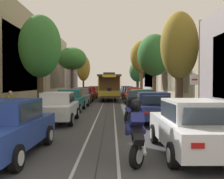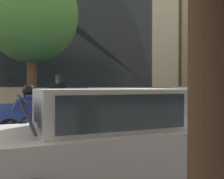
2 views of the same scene
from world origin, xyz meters
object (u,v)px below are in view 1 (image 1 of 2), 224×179
parked_car_teal_mid_left (69,100)px  parked_car_red_fourth_right (133,95)px  parked_car_grey_fourth_left (79,97)px  parked_car_navy_second_right (152,107)px  parked_car_green_mid_right (140,100)px  parked_car_maroon_fifth_left (84,94)px  parked_car_brown_far_left (93,91)px  parked_car_white_second_left (57,107)px  street_tree_kerb_right_fourth (141,57)px  street_tree_kerb_right_far (137,72)px  cable_car_trolley (108,86)px  motorcycle_with_rider (134,125)px  street_sign_post (193,93)px  parked_car_navy_sixth_right (126,92)px  parked_car_maroon_fifth_right (129,93)px  street_tree_kerb_left_fourth (82,68)px  street_tree_kerb_left_second (39,47)px  pedestrian_on_left_pavement (9,103)px  street_tree_kerb_right_mid (154,55)px  street_tree_kerb_left_mid (71,59)px  parked_car_red_sixth_left (90,92)px  parked_car_blue_near_left (4,127)px  parked_car_blue_far_right (125,90)px  street_tree_kerb_right_second (178,47)px  fire_hydrant (173,110)px  parked_car_white_near_right (191,126)px

parked_car_teal_mid_left → parked_car_red_fourth_right: (5.37, 7.26, 0.00)m
parked_car_grey_fourth_left → parked_car_red_fourth_right: size_ratio=1.01×
parked_car_navy_second_right → parked_car_green_mid_right: same height
parked_car_maroon_fifth_left → parked_car_brown_far_left: bearing=89.1°
parked_car_white_second_left → parked_car_teal_mid_left: (-0.24, 5.58, 0.00)m
parked_car_teal_mid_left → street_tree_kerb_right_fourth: street_tree_kerb_right_fourth is taller
street_tree_kerb_right_far → street_tree_kerb_right_fourth: bearing=-92.5°
parked_car_white_second_left → cable_car_trolley: cable_car_trolley is taller
motorcycle_with_rider → street_sign_post: 6.45m
parked_car_navy_sixth_right → street_tree_kerb_right_far: bearing=75.1°
parked_car_brown_far_left → street_tree_kerb_right_far: bearing=38.7°
parked_car_maroon_fifth_right → parked_car_green_mid_right: bearing=-90.3°
street_tree_kerb_left_fourth → parked_car_red_fourth_right: bearing=-68.3°
street_tree_kerb_left_second → pedestrian_on_left_pavement: size_ratio=4.41×
street_tree_kerb_right_mid → pedestrian_on_left_pavement: bearing=-129.4°
parked_car_maroon_fifth_right → street_tree_kerb_right_mid: street_tree_kerb_right_mid is taller
street_tree_kerb_right_fourth → street_tree_kerb_left_fourth: bearing=144.2°
street_tree_kerb_right_mid → street_sign_post: street_tree_kerb_right_mid is taller
parked_car_maroon_fifth_right → street_tree_kerb_left_mid: 8.61m
parked_car_green_mid_right → motorcycle_with_rider: size_ratio=2.36×
parked_car_grey_fourth_left → parked_car_red_sixth_left: (0.05, 11.65, 0.00)m
parked_car_navy_second_right → street_tree_kerb_right_mid: 14.42m
parked_car_brown_far_left → parked_car_navy_sixth_right: 6.01m
parked_car_red_sixth_left → street_tree_kerb_left_mid: bearing=-127.0°
parked_car_blue_near_left → street_tree_kerb_left_second: size_ratio=0.62×
parked_car_white_second_left → parked_car_maroon_fifth_right: size_ratio=1.00×
parked_car_blue_far_right → street_tree_kerb_right_far: 4.72m
parked_car_navy_sixth_right → street_tree_kerb_left_mid: bearing=-142.6°
street_tree_kerb_right_mid → motorcycle_with_rider: (-3.90, -20.71, -4.01)m
parked_car_white_second_left → parked_car_maroon_fifth_left: bearing=90.8°
parked_car_teal_mid_left → street_tree_kerb_right_mid: 11.83m
parked_car_green_mid_right → parked_car_red_fourth_right: 6.62m
parked_car_brown_far_left → street_tree_kerb_left_second: 22.94m
parked_car_navy_sixth_right → street_tree_kerb_right_second: size_ratio=0.66×
parked_car_blue_near_left → street_tree_kerb_right_mid: bearing=69.3°
parked_car_red_sixth_left → street_tree_kerb_right_second: street_tree_kerb_right_second is taller
parked_car_brown_far_left → street_tree_kerb_left_mid: 9.91m
parked_car_blue_far_right → parked_car_maroon_fifth_right: bearing=-90.2°
parked_car_white_second_left → pedestrian_on_left_pavement: pedestrian_on_left_pavement is taller
parked_car_green_mid_right → street_tree_kerb_left_mid: (-7.37, 13.26, 4.33)m
parked_car_brown_far_left → fire_hydrant: (6.69, -26.11, -0.38)m
parked_car_green_mid_right → street_tree_kerb_left_mid: street_tree_kerb_left_mid is taller
street_tree_kerb_right_mid → street_tree_kerb_left_fourth: bearing=118.6°
street_tree_kerb_right_second → parked_car_green_mid_right: bearing=120.8°
parked_car_maroon_fifth_left → street_sign_post: 19.06m
parked_car_maroon_fifth_left → street_tree_kerb_left_second: street_tree_kerb_left_second is taller
parked_car_white_near_right → fire_hydrant: bearing=80.1°
street_tree_kerb_left_fourth → pedestrian_on_left_pavement: size_ratio=4.24×
street_tree_kerb_right_second → parked_car_maroon_fifth_left: bearing=119.0°
parked_car_green_mid_right → motorcycle_with_rider: 13.41m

